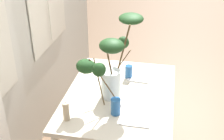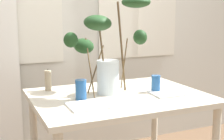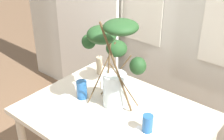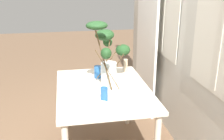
{
  "view_description": "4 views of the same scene",
  "coord_description": "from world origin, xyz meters",
  "px_view_note": "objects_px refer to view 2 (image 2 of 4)",
  "views": [
    {
      "loc": [
        -2.18,
        -0.36,
        2.22
      ],
      "look_at": [
        -0.03,
        0.07,
        1.01
      ],
      "focal_mm": 48.5,
      "sensor_mm": 36.0,
      "label": 1
    },
    {
      "loc": [
        -0.93,
        -1.98,
        1.34
      ],
      "look_at": [
        -0.05,
        0.02,
        0.95
      ],
      "focal_mm": 50.21,
      "sensor_mm": 36.0,
      "label": 2
    },
    {
      "loc": [
        1.04,
        -1.27,
        1.99
      ],
      "look_at": [
        -0.12,
        0.12,
        1.0
      ],
      "focal_mm": 47.8,
      "sensor_mm": 36.0,
      "label": 3
    },
    {
      "loc": [
        2.46,
        -0.36,
        1.84
      ],
      "look_at": [
        -0.03,
        0.1,
        0.95
      ],
      "focal_mm": 42.74,
      "sensor_mm": 36.0,
      "label": 4
    }
  ],
  "objects_px": {
    "dining_table": "(119,107)",
    "pillar_candle": "(48,81)",
    "drinking_glass_blue_left": "(81,90)",
    "plate_square_right": "(166,94)",
    "plate_square_left": "(86,106)",
    "drinking_glass_blue_right": "(156,84)",
    "vase_with_branches": "(107,48)"
  },
  "relations": [
    {
      "from": "plate_square_right",
      "to": "pillar_candle",
      "type": "relative_size",
      "value": 1.22
    },
    {
      "from": "vase_with_branches",
      "to": "drinking_glass_blue_left",
      "type": "xyz_separation_m",
      "value": [
        -0.22,
        -0.08,
        -0.26
      ]
    },
    {
      "from": "dining_table",
      "to": "drinking_glass_blue_left",
      "type": "xyz_separation_m",
      "value": [
        -0.29,
        -0.02,
        0.16
      ]
    },
    {
      "from": "dining_table",
      "to": "plate_square_left",
      "type": "height_order",
      "value": "plate_square_left"
    },
    {
      "from": "dining_table",
      "to": "pillar_candle",
      "type": "height_order",
      "value": "pillar_candle"
    },
    {
      "from": "drinking_glass_blue_right",
      "to": "plate_square_right",
      "type": "xyz_separation_m",
      "value": [
        0.03,
        -0.1,
        -0.06
      ]
    },
    {
      "from": "dining_table",
      "to": "drinking_glass_blue_right",
      "type": "xyz_separation_m",
      "value": [
        0.29,
        -0.03,
        0.15
      ]
    },
    {
      "from": "vase_with_branches",
      "to": "drinking_glass_blue_left",
      "type": "bearing_deg",
      "value": -160.15
    },
    {
      "from": "drinking_glass_blue_left",
      "to": "pillar_candle",
      "type": "xyz_separation_m",
      "value": [
        -0.15,
        0.35,
        0.01
      ]
    },
    {
      "from": "dining_table",
      "to": "drinking_glass_blue_right",
      "type": "height_order",
      "value": "drinking_glass_blue_right"
    },
    {
      "from": "drinking_glass_blue_right",
      "to": "plate_square_right",
      "type": "distance_m",
      "value": 0.11
    },
    {
      "from": "dining_table",
      "to": "plate_square_right",
      "type": "bearing_deg",
      "value": -22.32
    },
    {
      "from": "drinking_glass_blue_left",
      "to": "plate_square_right",
      "type": "distance_m",
      "value": 0.62
    },
    {
      "from": "dining_table",
      "to": "plate_square_right",
      "type": "relative_size",
      "value": 6.08
    },
    {
      "from": "drinking_glass_blue_left",
      "to": "plate_square_right",
      "type": "xyz_separation_m",
      "value": [
        0.6,
        -0.11,
        -0.06
      ]
    },
    {
      "from": "vase_with_branches",
      "to": "drinking_glass_blue_left",
      "type": "height_order",
      "value": "vase_with_branches"
    },
    {
      "from": "drinking_glass_blue_right",
      "to": "plate_square_left",
      "type": "relative_size",
      "value": 0.55
    },
    {
      "from": "pillar_candle",
      "to": "drinking_glass_blue_left",
      "type": "bearing_deg",
      "value": -67.62
    },
    {
      "from": "drinking_glass_blue_left",
      "to": "plate_square_left",
      "type": "relative_size",
      "value": 0.6
    },
    {
      "from": "drinking_glass_blue_left",
      "to": "drinking_glass_blue_right",
      "type": "xyz_separation_m",
      "value": [
        0.58,
        -0.02,
        -0.01
      ]
    },
    {
      "from": "drinking_glass_blue_left",
      "to": "drinking_glass_blue_right",
      "type": "bearing_deg",
      "value": -1.59
    },
    {
      "from": "vase_with_branches",
      "to": "dining_table",
      "type": "bearing_deg",
      "value": -43.08
    },
    {
      "from": "drinking_glass_blue_right",
      "to": "vase_with_branches",
      "type": "bearing_deg",
      "value": 164.81
    },
    {
      "from": "vase_with_branches",
      "to": "plate_square_left",
      "type": "bearing_deg",
      "value": -134.65
    },
    {
      "from": "dining_table",
      "to": "pillar_candle",
      "type": "bearing_deg",
      "value": 142.42
    },
    {
      "from": "dining_table",
      "to": "plate_square_left",
      "type": "bearing_deg",
      "value": -150.05
    },
    {
      "from": "dining_table",
      "to": "drinking_glass_blue_left",
      "type": "bearing_deg",
      "value": -177.0
    },
    {
      "from": "drinking_glass_blue_right",
      "to": "pillar_candle",
      "type": "height_order",
      "value": "pillar_candle"
    },
    {
      "from": "plate_square_left",
      "to": "plate_square_right",
      "type": "xyz_separation_m",
      "value": [
        0.62,
        0.05,
        0.0
      ]
    },
    {
      "from": "drinking_glass_blue_right",
      "to": "pillar_candle",
      "type": "xyz_separation_m",
      "value": [
        -0.72,
        0.37,
        0.01
      ]
    },
    {
      "from": "vase_with_branches",
      "to": "pillar_candle",
      "type": "distance_m",
      "value": 0.52
    },
    {
      "from": "drinking_glass_blue_left",
      "to": "plate_square_right",
      "type": "height_order",
      "value": "drinking_glass_blue_left"
    }
  ]
}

